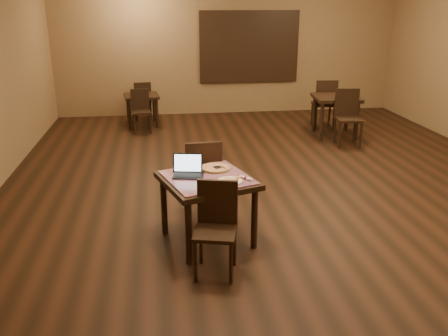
{
  "coord_description": "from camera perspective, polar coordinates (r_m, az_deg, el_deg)",
  "views": [
    {
      "loc": [
        -1.65,
        -6.23,
        2.56
      ],
      "look_at": [
        -0.99,
        -1.43,
        0.85
      ],
      "focal_mm": 38.0,
      "sensor_mm": 36.0,
      "label": 1
    }
  ],
  "objects": [
    {
      "name": "ground",
      "position": [
        6.94,
        6.45,
        -2.35
      ],
      "size": [
        10.0,
        10.0,
        0.0
      ],
      "primitive_type": "plane",
      "color": "black",
      "rests_on": "ground"
    },
    {
      "name": "other_table_a_chair_far",
      "position": [
        10.25,
        12.04,
        7.88
      ],
      "size": [
        0.49,
        0.49,
        1.03
      ],
      "rotation": [
        0.0,
        0.0,
        3.04
      ],
      "color": "black",
      "rests_on": "ground"
    },
    {
      "name": "mural",
      "position": [
        11.44,
        3.06,
        14.33
      ],
      "size": [
        2.34,
        0.05,
        1.64
      ],
      "color": "#275C90",
      "rests_on": "wall_back"
    },
    {
      "name": "other_table_b",
      "position": [
        10.43,
        -9.88,
        8.07
      ],
      "size": [
        0.79,
        0.79,
        0.67
      ],
      "rotation": [
        0.0,
        0.0,
        0.11
      ],
      "color": "black",
      "rests_on": "ground"
    },
    {
      "name": "other_table_a_chair_near",
      "position": [
        9.16,
        14.64,
        6.33
      ],
      "size": [
        0.49,
        0.49,
        1.03
      ],
      "rotation": [
        0.0,
        0.0,
        -0.11
      ],
      "color": "black",
      "rests_on": "ground"
    },
    {
      "name": "wall_back",
      "position": [
        11.4,
        0.48,
        14.09
      ],
      "size": [
        8.0,
        0.02,
        3.0
      ],
      "primitive_type": "cube",
      "color": "olive",
      "rests_on": "ground"
    },
    {
      "name": "other_table_a",
      "position": [
        9.68,
        13.31,
        7.62
      ],
      "size": [
        0.94,
        0.94,
        0.8
      ],
      "rotation": [
        0.0,
        0.0,
        -0.11
      ],
      "color": "black",
      "rests_on": "ground"
    },
    {
      "name": "tiled_table",
      "position": [
        5.16,
        -2.01,
        -2.15
      ],
      "size": [
        1.16,
        1.16,
        0.76
      ],
      "rotation": [
        0.0,
        0.0,
        0.31
      ],
      "color": "black",
      "rests_on": "ground"
    },
    {
      "name": "chair_main_far",
      "position": [
        5.77,
        -2.58,
        -0.79
      ],
      "size": [
        0.46,
        0.46,
        1.01
      ],
      "rotation": [
        0.0,
        0.0,
        3.2
      ],
      "color": "black",
      "rests_on": "ground"
    },
    {
      "name": "laptop",
      "position": [
        5.19,
        -4.34,
        -0.2
      ],
      "size": [
        0.36,
        0.31,
        0.22
      ],
      "rotation": [
        0.0,
        0.0,
        -0.19
      ],
      "color": "black",
      "rests_on": "tiled_table"
    },
    {
      "name": "other_table_b_chair_far",
      "position": [
        10.94,
        -9.75,
        8.23
      ],
      "size": [
        0.41,
        0.41,
        0.87
      ],
      "rotation": [
        0.0,
        0.0,
        3.25
      ],
      "color": "black",
      "rests_on": "ground"
    },
    {
      "name": "other_table_b_chair_near",
      "position": [
        9.95,
        -9.98,
        7.12
      ],
      "size": [
        0.41,
        0.41,
        0.87
      ],
      "rotation": [
        0.0,
        0.0,
        0.11
      ],
      "color": "black",
      "rests_on": "ground"
    },
    {
      "name": "pizza_whole",
      "position": [
        5.36,
        -1.01,
        0.05
      ],
      "size": [
        0.33,
        0.33,
        0.02
      ],
      "color": "beige",
      "rests_on": "pizza_pan"
    },
    {
      "name": "pizza_slice",
      "position": [
        4.98,
        0.71,
        -1.43
      ],
      "size": [
        0.25,
        0.25,
        0.02
      ],
      "primitive_type": null,
      "rotation": [
        0.0,
        0.0,
        0.45
      ],
      "color": "beige",
      "rests_on": "plate"
    },
    {
      "name": "plate",
      "position": [
        4.98,
        0.71,
        -1.59
      ],
      "size": [
        0.26,
        0.26,
        0.01
      ],
      "primitive_type": "cylinder",
      "color": "white",
      "rests_on": "tiled_table"
    },
    {
      "name": "chair_main_near",
      "position": [
        4.66,
        -0.93,
        -6.53
      ],
      "size": [
        0.49,
        0.49,
        0.92
      ],
      "rotation": [
        0.0,
        0.0,
        -0.25
      ],
      "color": "black",
      "rests_on": "ground"
    },
    {
      "name": "spatula",
      "position": [
        5.34,
        -0.78,
        0.08
      ],
      "size": [
        0.16,
        0.23,
        0.01
      ],
      "primitive_type": "cube",
      "rotation": [
        0.0,
        0.0,
        0.37
      ],
      "color": "silver",
      "rests_on": "pizza_whole"
    },
    {
      "name": "napkin_roll",
      "position": [
        5.05,
        2.67,
        -1.23
      ],
      "size": [
        0.13,
        0.14,
        0.04
      ],
      "rotation": [
        0.0,
        0.0,
        0.69
      ],
      "color": "white",
      "rests_on": "tiled_table"
    },
    {
      "name": "pizza_pan",
      "position": [
        5.36,
        -1.01,
        -0.09
      ],
      "size": [
        0.36,
        0.36,
        0.01
      ],
      "primitive_type": "cylinder",
      "color": "silver",
      "rests_on": "tiled_table"
    }
  ]
}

